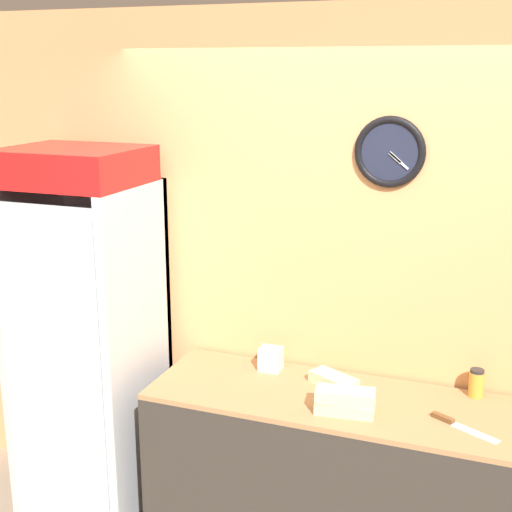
% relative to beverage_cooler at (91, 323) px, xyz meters
% --- Properties ---
extents(wall_back, '(5.20, 0.09, 2.70)m').
position_rel_beverage_cooler_xyz_m(wall_back, '(1.35, 0.32, 0.26)').
color(wall_back, tan).
rests_on(wall_back, ground_plane).
extents(prep_counter, '(1.77, 0.61, 0.91)m').
position_rel_beverage_cooler_xyz_m(prep_counter, '(1.35, -0.03, -0.64)').
color(prep_counter, '#332D28').
rests_on(prep_counter, ground_plane).
extents(beverage_cooler, '(0.66, 0.63, 2.03)m').
position_rel_beverage_cooler_xyz_m(beverage_cooler, '(0.00, 0.00, 0.00)').
color(beverage_cooler, '#B2B7BC').
rests_on(beverage_cooler, ground_plane).
extents(sandwich_stack_bottom, '(0.27, 0.14, 0.06)m').
position_rel_beverage_cooler_xyz_m(sandwich_stack_bottom, '(1.42, -0.17, -0.15)').
color(sandwich_stack_bottom, beige).
rests_on(sandwich_stack_bottom, prep_counter).
extents(sandwich_stack_middle, '(0.28, 0.15, 0.06)m').
position_rel_beverage_cooler_xyz_m(sandwich_stack_middle, '(1.42, -0.17, -0.10)').
color(sandwich_stack_middle, beige).
rests_on(sandwich_stack_middle, sandwich_stack_bottom).
extents(sandwich_flat_left, '(0.26, 0.21, 0.06)m').
position_rel_beverage_cooler_xyz_m(sandwich_flat_left, '(1.30, 0.08, -0.15)').
color(sandwich_flat_left, beige).
rests_on(sandwich_flat_left, prep_counter).
extents(chefs_knife, '(0.30, 0.18, 0.02)m').
position_rel_beverage_cooler_xyz_m(chefs_knife, '(1.89, -0.11, -0.17)').
color(chefs_knife, silver).
rests_on(chefs_knife, prep_counter).
extents(condiment_jar, '(0.07, 0.07, 0.14)m').
position_rel_beverage_cooler_xyz_m(condiment_jar, '(1.96, 0.21, -0.12)').
color(condiment_jar, gold).
rests_on(condiment_jar, prep_counter).
extents(napkin_dispenser, '(0.11, 0.09, 0.12)m').
position_rel_beverage_cooler_xyz_m(napkin_dispenser, '(0.96, 0.15, -0.12)').
color(napkin_dispenser, silver).
rests_on(napkin_dispenser, prep_counter).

